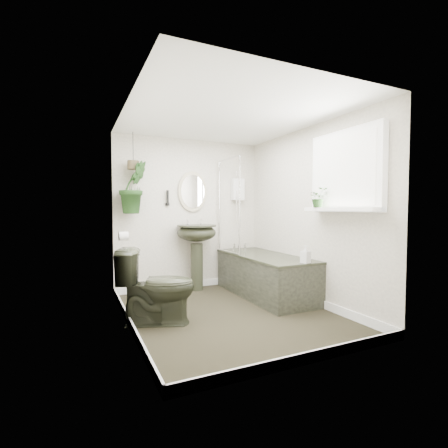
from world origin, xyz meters
name	(u,v)px	position (x,y,z in m)	size (l,w,h in m)	color
floor	(229,314)	(0.00, 0.00, -0.01)	(2.30, 2.80, 0.02)	black
ceiling	(229,115)	(0.00, 0.00, 2.31)	(2.30, 2.80, 0.02)	white
wall_back	(190,214)	(0.00, 1.41, 1.15)	(2.30, 0.02, 2.30)	silver
wall_front	(309,220)	(0.00, -1.41, 1.15)	(2.30, 0.02, 2.30)	silver
wall_left	(127,217)	(-1.16, 0.00, 1.15)	(0.02, 2.80, 2.30)	silver
wall_right	(309,215)	(1.16, 0.00, 1.15)	(0.02, 2.80, 2.30)	silver
skirting	(229,309)	(0.00, 0.00, 0.05)	(2.30, 2.80, 0.10)	white
bathtub	(265,275)	(0.80, 0.50, 0.29)	(0.72, 1.72, 0.58)	#26291C
bath_screen	(229,206)	(0.47, 0.99, 1.28)	(0.04, 0.72, 1.40)	silver
shower_box	(238,189)	(0.80, 1.34, 1.55)	(0.20, 0.10, 0.35)	white
oval_mirror	(193,192)	(0.03, 1.37, 1.50)	(0.46, 0.03, 0.62)	#BDB18C
wall_sconce	(168,198)	(-0.37, 1.36, 1.40)	(0.04, 0.04, 0.22)	black
toilet_roll_holder	(124,236)	(-1.10, 0.70, 0.90)	(0.11, 0.11, 0.11)	white
window_recess	(346,171)	(1.09, -0.70, 1.65)	(0.08, 1.00, 0.90)	white
window_sill	(340,209)	(1.02, -0.70, 1.23)	(0.18, 1.00, 0.04)	white
window_blinds	(343,171)	(1.04, -0.70, 1.65)	(0.01, 0.86, 0.76)	white
toilet	(157,286)	(-0.85, 0.03, 0.41)	(0.45, 0.79, 0.81)	#26291C
pedestal_sink	(197,257)	(0.03, 1.20, 0.50)	(0.59, 0.50, 1.00)	#26291C
sill_plant	(318,198)	(0.97, -0.40, 1.37)	(0.21, 0.18, 0.23)	black
hanging_plant	(134,187)	(-0.88, 1.25, 1.53)	(0.40, 0.33, 0.73)	black
soap_bottle	(306,254)	(0.88, -0.29, 0.69)	(0.09, 0.10, 0.21)	#2A2422
hanging_pot	(133,165)	(-0.88, 1.25, 1.84)	(0.16, 0.16, 0.12)	brown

